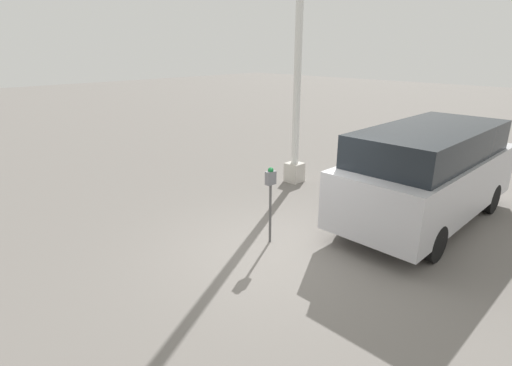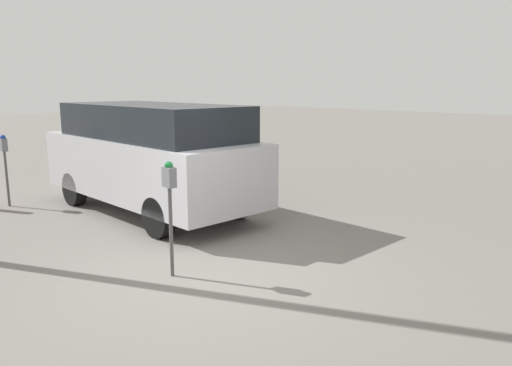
{
  "view_description": "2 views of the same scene",
  "coord_description": "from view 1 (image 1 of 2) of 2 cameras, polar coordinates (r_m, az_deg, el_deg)",
  "views": [
    {
      "loc": [
        -5.04,
        -4.5,
        3.69
      ],
      "look_at": [
        0.24,
        0.74,
        1.15
      ],
      "focal_mm": 28.0,
      "sensor_mm": 36.0,
      "label": 1
    },
    {
      "loc": [
        -5.01,
        4.0,
        2.52
      ],
      "look_at": [
        -0.52,
        -0.44,
        1.26
      ],
      "focal_mm": 35.0,
      "sensor_mm": 36.0,
      "label": 2
    }
  ],
  "objects": [
    {
      "name": "ground_plane",
      "position": [
        7.7,
        2.7,
        -9.84
      ],
      "size": [
        80.0,
        80.0,
        0.0
      ],
      "primitive_type": "plane",
      "color": "slate"
    },
    {
      "name": "parking_meter_near",
      "position": [
        7.62,
        2.09,
        -0.7
      ],
      "size": [
        0.21,
        0.13,
        1.55
      ],
      "rotation": [
        0.0,
        0.0,
        -0.09
      ],
      "color": "#4C4C4C",
      "rests_on": "ground"
    },
    {
      "name": "parking_meter_far",
      "position": [
        12.29,
        19.76,
        5.59
      ],
      "size": [
        0.21,
        0.13,
        1.5
      ],
      "rotation": [
        0.0,
        0.0,
        -0.09
      ],
      "color": "#4C4C4C",
      "rests_on": "ground"
    },
    {
      "name": "lamp_post",
      "position": [
        11.07,
        5.9,
        13.72
      ],
      "size": [
        0.44,
        0.44,
        6.97
      ],
      "color": "beige",
      "rests_on": "ground"
    },
    {
      "name": "parked_van",
      "position": [
        9.32,
        23.42,
        1.5
      ],
      "size": [
        5.16,
        2.03,
        2.14
      ],
      "rotation": [
        0.0,
        0.0,
        -0.01
      ],
      "color": "#B2B2B7",
      "rests_on": "ground"
    },
    {
      "name": "fire_hydrant",
      "position": [
        12.56,
        17.8,
        2.86
      ],
      "size": [
        0.17,
        0.17,
        0.85
      ],
      "color": "red",
      "rests_on": "ground"
    }
  ]
}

